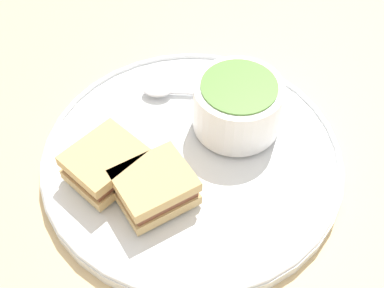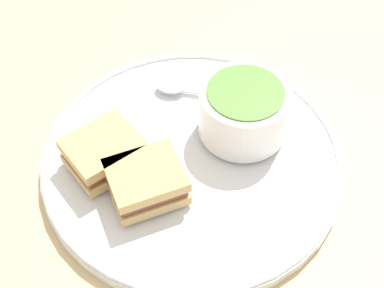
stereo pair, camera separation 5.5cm
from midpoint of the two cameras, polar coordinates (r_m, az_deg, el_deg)
The scene contains 6 objects.
ground_plane at distance 0.57m, azimuth -2.73°, elevation -2.28°, with size 2.40×2.40×0.00m, color #D1B27F.
plate at distance 0.57m, azimuth -2.76°, elevation -1.71°, with size 0.32×0.32×0.02m.
soup_bowl at distance 0.56m, azimuth 2.12°, elevation 4.01°, with size 0.09×0.09×0.06m.
spoon at distance 0.62m, azimuth -5.29°, elevation 5.60°, with size 0.11×0.09×0.01m.
sandwich_half_near at distance 0.54m, azimuth -12.11°, elevation -2.24°, with size 0.06×0.07×0.03m.
sandwich_half_far at distance 0.52m, azimuth -7.05°, elevation -4.79°, with size 0.08×0.09×0.03m.
Camera 1 is at (0.23, -0.26, 0.46)m, focal length 50.00 mm.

